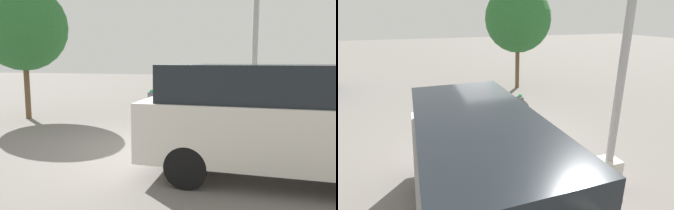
# 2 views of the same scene
# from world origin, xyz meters

# --- Properties ---
(ground_plane) EXTENTS (80.00, 80.00, 0.00)m
(ground_plane) POSITION_xyz_m (0.00, 0.00, 0.00)
(ground_plane) COLOR slate
(parking_meter_near) EXTENTS (0.22, 0.15, 1.44)m
(parking_meter_near) POSITION_xyz_m (-0.02, 0.52, 1.07)
(parking_meter_near) COLOR #9E9EA3
(parking_meter_near) RESTS_ON ground
(lamp_post) EXTENTS (0.44, 0.44, 5.88)m
(lamp_post) POSITION_xyz_m (2.56, 1.58, 1.95)
(lamp_post) COLOR beige
(lamp_post) RESTS_ON ground
(parked_van) EXTENTS (5.05, 1.95, 2.13)m
(parked_van) POSITION_xyz_m (3.06, -1.45, 1.17)
(parked_van) COLOR beige
(parked_van) RESTS_ON ground
(street_tree) EXTENTS (3.18, 3.18, 4.99)m
(street_tree) POSITION_xyz_m (-5.72, 2.78, 3.40)
(street_tree) COLOR brown
(street_tree) RESTS_ON ground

